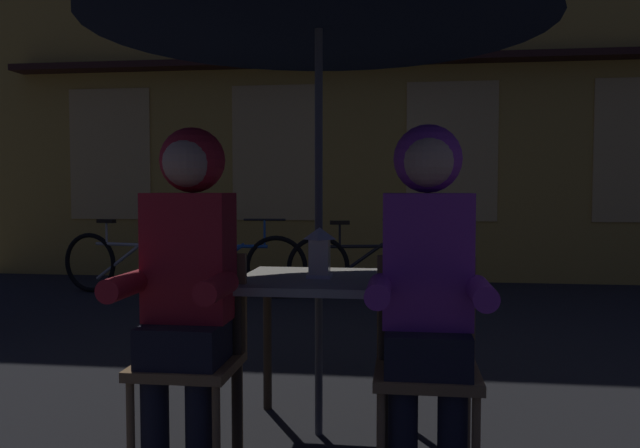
# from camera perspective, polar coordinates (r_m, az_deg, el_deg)

# --- Properties ---
(ground_plane) EXTENTS (60.00, 60.00, 0.00)m
(ground_plane) POSITION_cam_1_polar(r_m,az_deg,el_deg) (3.16, -0.11, -18.15)
(ground_plane) COLOR #232326
(cafe_table) EXTENTS (0.72, 0.72, 0.74)m
(cafe_table) POSITION_cam_1_polar(r_m,az_deg,el_deg) (2.99, -0.11, -6.66)
(cafe_table) COLOR #B2AD9E
(cafe_table) RESTS_ON ground_plane
(lantern) EXTENTS (0.11, 0.11, 0.23)m
(lantern) POSITION_cam_1_polar(r_m,az_deg,el_deg) (2.94, -0.04, -2.43)
(lantern) COLOR white
(lantern) RESTS_ON cafe_table
(chair_left) EXTENTS (0.40, 0.40, 0.87)m
(chair_left) POSITION_cam_1_polar(r_m,az_deg,el_deg) (2.77, -11.22, -10.64)
(chair_left) COLOR olive
(chair_left) RESTS_ON ground_plane
(chair_right) EXTENTS (0.40, 0.40, 0.87)m
(chair_right) POSITION_cam_1_polar(r_m,az_deg,el_deg) (2.63, 9.42, -11.36)
(chair_right) COLOR olive
(chair_right) RESTS_ON ground_plane
(person_left_hooded) EXTENTS (0.45, 0.56, 1.40)m
(person_left_hooded) POSITION_cam_1_polar(r_m,az_deg,el_deg) (2.65, -11.70, -3.42)
(person_left_hooded) COLOR black
(person_left_hooded) RESTS_ON ground_plane
(person_right_hooded) EXTENTS (0.45, 0.56, 1.40)m
(person_right_hooded) POSITION_cam_1_polar(r_m,az_deg,el_deg) (2.51, 9.54, -3.77)
(person_right_hooded) COLOR black
(person_right_hooded) RESTS_ON ground_plane
(shopfront_building) EXTENTS (10.00, 0.93, 6.20)m
(shopfront_building) POSITION_cam_1_polar(r_m,az_deg,el_deg) (8.55, 3.91, 16.28)
(shopfront_building) COLOR gold
(shopfront_building) RESTS_ON ground_plane
(bicycle_nearest) EXTENTS (1.66, 0.37, 0.84)m
(bicycle_nearest) POSITION_cam_1_polar(r_m,az_deg,el_deg) (7.26, -16.59, -3.31)
(bicycle_nearest) COLOR black
(bicycle_nearest) RESTS_ON ground_plane
(bicycle_second) EXTENTS (1.68, 0.11, 0.84)m
(bicycle_second) POSITION_cam_1_polar(r_m,az_deg,el_deg) (6.83, -8.17, -3.61)
(bicycle_second) COLOR black
(bicycle_second) RESTS_ON ground_plane
(bicycle_third) EXTENTS (1.65, 0.39, 0.84)m
(bicycle_third) POSITION_cam_1_polar(r_m,az_deg,el_deg) (6.77, 4.14, -3.66)
(bicycle_third) COLOR black
(bicycle_third) RESTS_ON ground_plane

